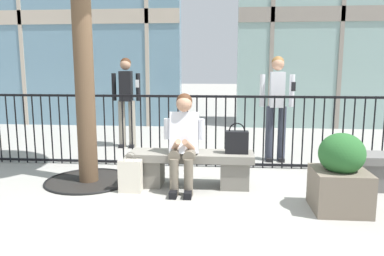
% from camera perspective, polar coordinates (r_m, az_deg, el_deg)
% --- Properties ---
extents(ground_plane, '(60.00, 60.00, 0.00)m').
position_cam_1_polar(ground_plane, '(4.96, -0.10, -8.77)').
color(ground_plane, '#9E9B93').
extents(stone_bench, '(1.60, 0.44, 0.45)m').
position_cam_1_polar(stone_bench, '(4.88, -0.10, -5.74)').
color(stone_bench, gray).
rests_on(stone_bench, ground).
extents(seated_person_with_phone, '(0.52, 0.66, 1.21)m').
position_cam_1_polar(seated_person_with_phone, '(4.68, -1.29, -1.64)').
color(seated_person_with_phone, '#6B6051').
rests_on(seated_person_with_phone, ground).
extents(handbag_on_bench, '(0.29, 0.14, 0.39)m').
position_cam_1_polar(handbag_on_bench, '(4.78, 6.83, -2.08)').
color(handbag_on_bench, black).
rests_on(handbag_on_bench, stone_bench).
extents(shopping_bag, '(0.28, 0.14, 0.50)m').
position_cam_1_polar(shopping_bag, '(4.72, -9.37, -7.17)').
color(shopping_bag, beige).
rests_on(shopping_bag, ground).
extents(bystander_at_railing, '(0.55, 0.39, 1.71)m').
position_cam_1_polar(bystander_at_railing, '(6.23, 12.78, 4.12)').
color(bystander_at_railing, '#383D4C').
rests_on(bystander_at_railing, ground).
extents(bystander_further_back, '(0.55, 0.41, 1.71)m').
position_cam_1_polar(bystander_further_back, '(7.27, -9.98, 4.92)').
color(bystander_further_back, gray).
rests_on(bystander_further_back, ground).
extents(plaza_railing, '(9.05, 0.04, 1.12)m').
position_cam_1_polar(plaza_railing, '(5.76, 0.75, -0.44)').
color(plaza_railing, black).
rests_on(plaza_railing, ground).
extents(planter, '(0.57, 0.57, 0.85)m').
position_cam_1_polar(planter, '(4.33, 21.67, -6.71)').
color(planter, '#726656').
rests_on(planter, ground).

